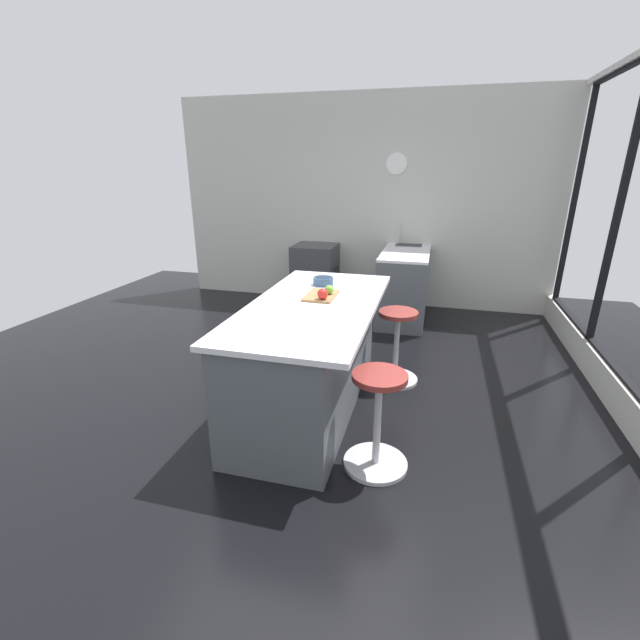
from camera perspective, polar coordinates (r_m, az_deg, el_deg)
The scene contains 11 objects.
ground_plane at distance 3.88m, azimuth -3.42°, elevation -10.48°, with size 8.12×8.12×0.00m, color black.
interior_partition_left at distance 6.41m, azimuth 5.36°, elevation 15.17°, with size 0.15×5.36×2.89m.
sink_cabinet at distance 6.14m, azimuth 11.29°, elevation 5.36°, with size 1.92×0.60×1.19m.
oven_range at distance 6.36m, azimuth -0.62°, elevation 6.01°, with size 0.60×0.61×0.88m.
kitchen_island at distance 3.58m, azimuth -1.51°, elevation -4.67°, with size 2.05×0.98×0.93m.
stool_by_window at distance 4.12m, azimuth 10.05°, elevation -3.75°, with size 0.44×0.44×0.70m.
stool_middle at distance 2.98m, azimuth 7.60°, elevation -13.48°, with size 0.44×0.44×0.70m.
cutting_board at distance 3.57m, azimuth 0.13°, elevation 3.26°, with size 0.36×0.24×0.02m, color olive.
apple_green at distance 3.57m, azimuth 1.22°, elevation 4.05°, with size 0.08×0.08×0.08m, color #609E2D.
apple_red at distance 3.42m, azimuth 0.35°, elevation 3.48°, with size 0.09×0.09×0.09m, color red.
fruit_bowl at distance 3.92m, azimuth 0.44°, elevation 5.25°, with size 0.18×0.18×0.07m.
Camera 1 is at (3.17, 1.08, 1.95)m, focal length 24.16 mm.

